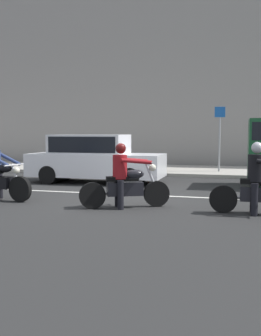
# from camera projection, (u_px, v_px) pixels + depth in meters

# --- Properties ---
(ground_plane) EXTENTS (80.00, 80.00, 0.00)m
(ground_plane) POSITION_uv_depth(u_px,v_px,m) (127.00, 200.00, 10.59)
(ground_plane) COLOR #272727
(sidewalk_slab) EXTENTS (40.00, 4.40, 0.14)m
(sidewalk_slab) POSITION_uv_depth(u_px,v_px,m) (175.00, 170.00, 18.27)
(sidewalk_slab) COLOR #A8A399
(sidewalk_slab) RESTS_ON ground_plane
(building_facade) EXTENTS (40.00, 1.40, 10.49)m
(building_facade) POSITION_uv_depth(u_px,v_px,m) (186.00, 67.00, 21.08)
(building_facade) COLOR gray
(building_facade) RESTS_ON ground_plane
(lane_marking_stripe) EXTENTS (18.00, 0.14, 0.01)m
(lane_marking_stripe) POSITION_uv_depth(u_px,v_px,m) (130.00, 194.00, 11.50)
(lane_marking_stripe) COLOR silver
(lane_marking_stripe) RESTS_ON ground_plane
(motorcycle_with_rider_black_leather) EXTENTS (2.21, 0.70, 1.58)m
(motorcycle_with_rider_black_leather) POSITION_uv_depth(u_px,v_px,m) (260.00, 185.00, 8.66)
(motorcycle_with_rider_black_leather) COLOR black
(motorcycle_with_rider_black_leather) RESTS_ON ground_plane
(motorcycle_with_rider_crimson) EXTENTS (2.00, 1.12, 1.54)m
(motorcycle_with_rider_crimson) POSITION_uv_depth(u_px,v_px,m) (124.00, 181.00, 9.43)
(motorcycle_with_rider_crimson) COLOR black
(motorcycle_with_rider_crimson) RESTS_ON ground_plane
(parked_sedan_white) EXTENTS (4.79, 1.82, 1.72)m
(parked_sedan_white) POSITION_uv_depth(u_px,v_px,m) (94.00, 158.00, 14.20)
(parked_sedan_white) COLOR silver
(parked_sedan_white) RESTS_ON ground_plane
(street_sign_post) EXTENTS (0.44, 0.08, 2.77)m
(street_sign_post) POSITION_uv_depth(u_px,v_px,m) (220.00, 132.00, 16.86)
(street_sign_post) COLOR gray
(street_sign_post) RESTS_ON sidewalk_slab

